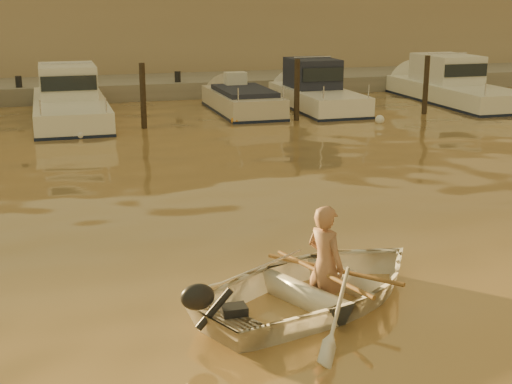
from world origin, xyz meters
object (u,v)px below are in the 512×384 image
object	(u,v)px
moored_boat_3	(242,106)
waterfront_building	(108,30)
moored_boat_2	(70,101)
moored_boat_5	(455,86)
person	(325,265)
moored_boat_4	(317,91)
dinghy	(319,285)

from	to	relation	value
moored_boat_3	waterfront_building	world-z (taller)	waterfront_building
moored_boat_3	moored_boat_2	bearing A→B (deg)	180.00
waterfront_building	moored_boat_5	bearing A→B (deg)	-42.46
waterfront_building	person	bearing A→B (deg)	-89.23
moored_boat_4	moored_boat_5	size ratio (longest dim) A/B	0.80
moored_boat_4	moored_boat_5	distance (m)	5.65
person	moored_boat_5	bearing A→B (deg)	-61.21
moored_boat_2	waterfront_building	bearing A→B (deg)	78.07
moored_boat_2	moored_boat_3	world-z (taller)	moored_boat_2
dinghy	person	world-z (taller)	person
moored_boat_2	waterfront_building	distance (m)	11.38
moored_boat_3	dinghy	bearing A→B (deg)	-101.71
moored_boat_3	moored_boat_5	world-z (taller)	moored_boat_5
moored_boat_4	waterfront_building	size ratio (longest dim) A/B	0.14
moored_boat_2	moored_boat_5	bearing A→B (deg)	0.00
person	moored_boat_3	xyz separation A→B (m)	(3.20, 15.85, -0.30)
moored_boat_2	moored_boat_4	world-z (taller)	same
moored_boat_2	waterfront_building	world-z (taller)	waterfront_building
dinghy	waterfront_building	world-z (taller)	waterfront_building
moored_boat_3	person	bearing A→B (deg)	-101.42
moored_boat_5	moored_boat_3	bearing A→B (deg)	180.00
moored_boat_5	waterfront_building	bearing A→B (deg)	137.54
moored_boat_2	moored_boat_3	xyz separation A→B (m)	(5.89, 0.00, -0.40)
moored_boat_5	waterfront_building	xyz separation A→B (m)	(-12.02, 11.00, 1.77)
dinghy	moored_boat_4	world-z (taller)	moored_boat_4
dinghy	moored_boat_3	world-z (taller)	moored_boat_3
moored_boat_2	moored_boat_4	bearing A→B (deg)	0.00
dinghy	moored_boat_2	bearing A→B (deg)	-15.58
moored_boat_5	moored_boat_4	bearing A→B (deg)	180.00
person	moored_boat_3	distance (m)	16.17
moored_boat_3	moored_boat_5	xyz separation A→B (m)	(8.46, 0.00, 0.40)
person	waterfront_building	distance (m)	26.91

